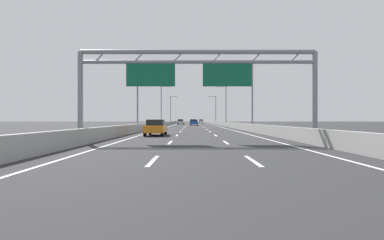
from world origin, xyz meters
TOP-DOWN VIEW (x-y plane):
  - ground_plane at (0.00, 100.00)m, footprint 260.00×260.00m
  - lane_dash_left_1 at (-1.80, 12.50)m, footprint 0.16×3.00m
  - lane_dash_left_2 at (-1.80, 21.50)m, footprint 0.16×3.00m
  - lane_dash_left_3 at (-1.80, 30.50)m, footprint 0.16×3.00m
  - lane_dash_left_4 at (-1.80, 39.50)m, footprint 0.16×3.00m
  - lane_dash_left_5 at (-1.80, 48.50)m, footprint 0.16×3.00m
  - lane_dash_left_6 at (-1.80, 57.50)m, footprint 0.16×3.00m
  - lane_dash_left_7 at (-1.80, 66.50)m, footprint 0.16×3.00m
  - lane_dash_left_8 at (-1.80, 75.50)m, footprint 0.16×3.00m
  - lane_dash_left_9 at (-1.80, 84.50)m, footprint 0.16×3.00m
  - lane_dash_left_10 at (-1.80, 93.50)m, footprint 0.16×3.00m
  - lane_dash_left_11 at (-1.80, 102.50)m, footprint 0.16×3.00m
  - lane_dash_left_12 at (-1.80, 111.50)m, footprint 0.16×3.00m
  - lane_dash_left_13 at (-1.80, 120.50)m, footprint 0.16×3.00m
  - lane_dash_left_14 at (-1.80, 129.50)m, footprint 0.16×3.00m
  - lane_dash_left_15 at (-1.80, 138.50)m, footprint 0.16×3.00m
  - lane_dash_left_16 at (-1.80, 147.50)m, footprint 0.16×3.00m
  - lane_dash_left_17 at (-1.80, 156.50)m, footprint 0.16×3.00m
  - lane_dash_right_1 at (1.80, 12.50)m, footprint 0.16×3.00m
  - lane_dash_right_2 at (1.80, 21.50)m, footprint 0.16×3.00m
  - lane_dash_right_3 at (1.80, 30.50)m, footprint 0.16×3.00m
  - lane_dash_right_4 at (1.80, 39.50)m, footprint 0.16×3.00m
  - lane_dash_right_5 at (1.80, 48.50)m, footprint 0.16×3.00m
  - lane_dash_right_6 at (1.80, 57.50)m, footprint 0.16×3.00m
  - lane_dash_right_7 at (1.80, 66.50)m, footprint 0.16×3.00m
  - lane_dash_right_8 at (1.80, 75.50)m, footprint 0.16×3.00m
  - lane_dash_right_9 at (1.80, 84.50)m, footprint 0.16×3.00m
  - lane_dash_right_10 at (1.80, 93.50)m, footprint 0.16×3.00m
  - lane_dash_right_11 at (1.80, 102.50)m, footprint 0.16×3.00m
  - lane_dash_right_12 at (1.80, 111.50)m, footprint 0.16×3.00m
  - lane_dash_right_13 at (1.80, 120.50)m, footprint 0.16×3.00m
  - lane_dash_right_14 at (1.80, 129.50)m, footprint 0.16×3.00m
  - lane_dash_right_15 at (1.80, 138.50)m, footprint 0.16×3.00m
  - lane_dash_right_16 at (1.80, 147.50)m, footprint 0.16×3.00m
  - lane_dash_right_17 at (1.80, 156.50)m, footprint 0.16×3.00m
  - edge_line_left at (-5.25, 88.00)m, footprint 0.16×176.00m
  - edge_line_right at (5.25, 88.00)m, footprint 0.16×176.00m
  - barrier_left at (-6.90, 110.00)m, footprint 0.45×220.00m
  - barrier_right at (6.90, 110.00)m, footprint 0.45×220.00m
  - sign_gantry at (-0.14, 23.11)m, footprint 16.71×0.36m
  - streetlamp_left_mid at (-7.47, 43.37)m, footprint 2.58×0.28m
  - streetlamp_right_mid at (7.47, 43.37)m, footprint 2.58×0.28m
  - streetlamp_left_far at (-7.47, 75.84)m, footprint 2.58×0.28m
  - streetlamp_right_far at (7.47, 75.84)m, footprint 2.58×0.28m
  - streetlamp_left_distant at (-7.47, 108.31)m, footprint 2.58×0.28m
  - streetlamp_right_distant at (7.47, 108.31)m, footprint 2.58×0.28m
  - white_car at (3.43, 133.48)m, footprint 1.85×4.48m
  - yellow_car at (-0.01, 116.99)m, footprint 1.85×4.48m
  - silver_car at (-3.79, 94.40)m, footprint 1.79×4.26m
  - green_car at (-0.18, 101.83)m, footprint 1.86×4.64m
  - blue_car at (0.10, 78.24)m, footprint 1.83×4.29m
  - orange_car at (-3.75, 30.34)m, footprint 1.72×4.60m

SIDE VIEW (x-z plane):
  - ground_plane at x=0.00m, z-range 0.00..0.00m
  - lane_dash_left_1 at x=-1.80m, z-range 0.00..0.01m
  - lane_dash_left_2 at x=-1.80m, z-range 0.00..0.01m
  - lane_dash_left_3 at x=-1.80m, z-range 0.00..0.01m
  - lane_dash_left_4 at x=-1.80m, z-range 0.00..0.01m
  - lane_dash_left_5 at x=-1.80m, z-range 0.00..0.01m
  - lane_dash_left_6 at x=-1.80m, z-range 0.00..0.01m
  - lane_dash_left_7 at x=-1.80m, z-range 0.00..0.01m
  - lane_dash_left_8 at x=-1.80m, z-range 0.00..0.01m
  - lane_dash_left_9 at x=-1.80m, z-range 0.00..0.01m
  - lane_dash_left_10 at x=-1.80m, z-range 0.00..0.01m
  - lane_dash_left_11 at x=-1.80m, z-range 0.00..0.01m
  - lane_dash_left_12 at x=-1.80m, z-range 0.00..0.01m
  - lane_dash_left_13 at x=-1.80m, z-range 0.00..0.01m
  - lane_dash_left_14 at x=-1.80m, z-range 0.00..0.01m
  - lane_dash_left_15 at x=-1.80m, z-range 0.00..0.01m
  - lane_dash_left_16 at x=-1.80m, z-range 0.00..0.01m
  - lane_dash_left_17 at x=-1.80m, z-range 0.00..0.01m
  - lane_dash_right_1 at x=1.80m, z-range 0.00..0.01m
  - lane_dash_right_2 at x=1.80m, z-range 0.00..0.01m
  - lane_dash_right_3 at x=1.80m, z-range 0.00..0.01m
  - lane_dash_right_4 at x=1.80m, z-range 0.00..0.01m
  - lane_dash_right_5 at x=1.80m, z-range 0.00..0.01m
  - lane_dash_right_6 at x=1.80m, z-range 0.00..0.01m
  - lane_dash_right_7 at x=1.80m, z-range 0.00..0.01m
  - lane_dash_right_8 at x=1.80m, z-range 0.00..0.01m
  - lane_dash_right_9 at x=1.80m, z-range 0.00..0.01m
  - lane_dash_right_10 at x=1.80m, z-range 0.00..0.01m
  - lane_dash_right_11 at x=1.80m, z-range 0.00..0.01m
  - lane_dash_right_12 at x=1.80m, z-range 0.00..0.01m
  - lane_dash_right_13 at x=1.80m, z-range 0.00..0.01m
  - lane_dash_right_14 at x=1.80m, z-range 0.00..0.01m
  - lane_dash_right_15 at x=1.80m, z-range 0.00..0.01m
  - lane_dash_right_16 at x=1.80m, z-range 0.00..0.01m
  - lane_dash_right_17 at x=1.80m, z-range 0.00..0.01m
  - edge_line_left at x=-5.25m, z-range 0.00..0.01m
  - edge_line_right at x=5.25m, z-range 0.00..0.01m
  - barrier_left at x=-6.90m, z-range 0.00..0.95m
  - barrier_right at x=6.90m, z-range 0.00..0.95m
  - yellow_car at x=-0.01m, z-range 0.02..1.43m
  - orange_car at x=-3.75m, z-range 0.02..1.50m
  - blue_car at x=0.10m, z-range 0.03..1.51m
  - white_car at x=3.43m, z-range 0.02..1.52m
  - green_car at x=-0.18m, z-range 0.02..1.56m
  - silver_car at x=-3.79m, z-range 0.01..1.57m
  - sign_gantry at x=-0.14m, z-range 1.65..8.01m
  - streetlamp_left_mid at x=-7.47m, z-range 0.65..10.15m
  - streetlamp_right_mid at x=7.47m, z-range 0.65..10.15m
  - streetlamp_left_far at x=-7.47m, z-range 0.65..10.15m
  - streetlamp_right_far at x=7.47m, z-range 0.65..10.15m
  - streetlamp_left_distant at x=-7.47m, z-range 0.65..10.15m
  - streetlamp_right_distant at x=7.47m, z-range 0.65..10.15m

